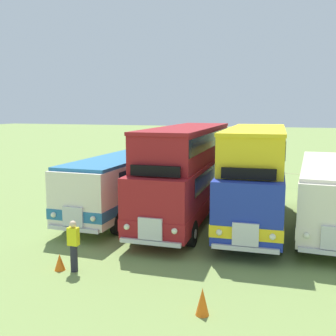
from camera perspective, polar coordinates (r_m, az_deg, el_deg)
The scene contains 7 objects.
bus_first_in_row at distance 20.88m, azimuth -5.55°, elevation -1.42°, with size 2.70×10.96×2.99m.
bus_second_in_row at distance 19.26m, azimuth 2.77°, elevation -0.07°, with size 2.88×11.03×4.49m.
bus_third_in_row at distance 18.53m, azimuth 12.40°, elevation -0.63°, with size 2.99×9.94×4.49m.
bus_fourth_in_row at distance 18.99m, azimuth 22.30°, elevation -3.05°, with size 2.84×9.79×2.99m.
cone_mid_row at distance 14.09m, azimuth -15.28°, elevation -12.89°, with size 0.36×0.36×0.56m, color orange.
cone_far_end at distance 10.96m, azimuth 4.96°, elevation -18.56°, with size 0.36×0.36×0.75m, color orange.
marshal_person at distance 13.68m, azimuth -13.40°, elevation -10.77°, with size 0.36×0.24×1.73m.
Camera 1 is at (-3.10, -18.48, 5.36)m, focal length 42.46 mm.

